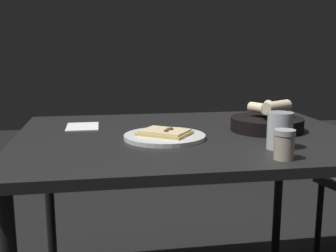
# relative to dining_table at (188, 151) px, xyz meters

# --- Properties ---
(dining_table) EXTENTS (0.91, 1.20, 0.75)m
(dining_table) POSITION_rel_dining_table_xyz_m (0.00, 0.00, 0.00)
(dining_table) COLOR black
(dining_table) RESTS_ON ground
(pizza_plate) EXTENTS (0.27, 0.27, 0.04)m
(pizza_plate) POSITION_rel_dining_table_xyz_m (0.06, -0.09, 0.07)
(pizza_plate) COLOR white
(pizza_plate) RESTS_ON dining_table
(bread_basket) EXTENTS (0.26, 0.26, 0.11)m
(bread_basket) POSITION_rel_dining_table_xyz_m (-0.00, 0.30, 0.10)
(bread_basket) COLOR black
(bread_basket) RESTS_ON dining_table
(beer_glass) EXTENTS (0.08, 0.08, 0.11)m
(beer_glass) POSITION_rel_dining_table_xyz_m (0.25, 0.23, 0.11)
(beer_glass) COLOR silver
(beer_glass) RESTS_ON dining_table
(pepper_shaker) EXTENTS (0.06, 0.06, 0.08)m
(pepper_shaker) POSITION_rel_dining_table_xyz_m (0.37, 0.19, 0.10)
(pepper_shaker) COLOR #BFB299
(pepper_shaker) RESTS_ON dining_table
(napkin) EXTENTS (0.16, 0.12, 0.00)m
(napkin) POSITION_rel_dining_table_xyz_m (-0.18, -0.37, 0.06)
(napkin) COLOR white
(napkin) RESTS_ON dining_table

